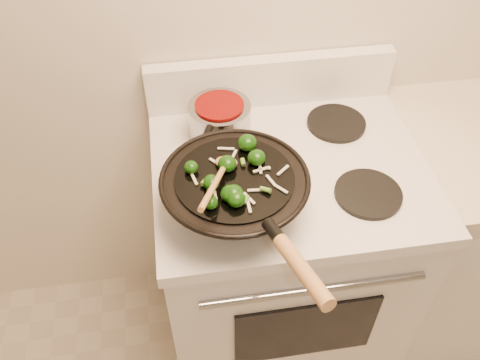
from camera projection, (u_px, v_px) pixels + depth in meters
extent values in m
cube|color=white|center=(280.00, 262.00, 1.79)|extent=(0.76, 0.64, 0.88)
cube|color=white|center=(289.00, 169.00, 1.46)|extent=(0.78, 0.66, 0.04)
cube|color=white|center=(270.00, 81.00, 1.59)|extent=(0.78, 0.05, 0.16)
cylinder|color=#92949A|center=(314.00, 290.00, 1.32)|extent=(0.60, 0.02, 0.02)
cube|color=black|center=(305.00, 331.00, 1.48)|extent=(0.42, 0.01, 0.28)
cylinder|color=black|center=(235.00, 209.00, 1.32)|extent=(0.18, 0.18, 0.01)
cylinder|color=black|center=(368.00, 194.00, 1.36)|extent=(0.18, 0.18, 0.01)
cylinder|color=black|center=(220.00, 135.00, 1.52)|extent=(0.18, 0.18, 0.01)
cylinder|color=black|center=(336.00, 123.00, 1.56)|extent=(0.18, 0.18, 0.01)
torus|color=black|center=(235.00, 179.00, 1.24)|extent=(0.37, 0.37, 0.01)
cylinder|color=black|center=(235.00, 178.00, 1.23)|extent=(0.29, 0.29, 0.01)
cylinder|color=black|center=(273.00, 231.00, 1.08)|extent=(0.04, 0.07, 0.04)
cylinder|color=#AE7A44|center=(303.00, 271.00, 0.98)|extent=(0.08, 0.20, 0.07)
ellipsoid|color=#103808|center=(233.00, 194.00, 1.17)|extent=(0.05, 0.05, 0.04)
cylinder|color=#467F2D|center=(239.00, 197.00, 1.18)|extent=(0.02, 0.02, 0.02)
ellipsoid|color=#103808|center=(211.00, 183.00, 1.20)|extent=(0.04, 0.04, 0.03)
ellipsoid|color=#103808|center=(230.00, 194.00, 1.17)|extent=(0.05, 0.05, 0.04)
ellipsoid|color=#103808|center=(227.00, 164.00, 1.24)|extent=(0.05, 0.05, 0.04)
cylinder|color=#467F2D|center=(233.00, 167.00, 1.25)|extent=(0.02, 0.02, 0.01)
ellipsoid|color=#103808|center=(211.00, 181.00, 1.20)|extent=(0.04, 0.04, 0.03)
ellipsoid|color=#103808|center=(211.00, 203.00, 1.15)|extent=(0.03, 0.03, 0.03)
ellipsoid|color=#103808|center=(257.00, 158.00, 1.25)|extent=(0.05, 0.05, 0.04)
cylinder|color=#467F2D|center=(262.00, 161.00, 1.26)|extent=(0.02, 0.02, 0.01)
ellipsoid|color=#103808|center=(191.00, 167.00, 1.24)|extent=(0.04, 0.04, 0.03)
ellipsoid|color=#103808|center=(247.00, 143.00, 1.29)|extent=(0.05, 0.05, 0.04)
ellipsoid|color=#103808|center=(236.00, 199.00, 1.16)|extent=(0.04, 0.04, 0.04)
cylinder|color=#467F2D|center=(242.00, 202.00, 1.17)|extent=(0.02, 0.02, 0.01)
cube|color=silver|center=(249.00, 205.00, 1.16)|extent=(0.01, 0.04, 0.00)
cube|color=silver|center=(261.00, 170.00, 1.25)|extent=(0.04, 0.02, 0.00)
cube|color=silver|center=(249.00, 198.00, 1.18)|extent=(0.02, 0.04, 0.00)
cube|color=silver|center=(257.00, 190.00, 1.20)|extent=(0.05, 0.01, 0.00)
cube|color=silver|center=(271.00, 181.00, 1.22)|extent=(0.02, 0.04, 0.00)
cube|color=silver|center=(226.00, 149.00, 1.30)|extent=(0.04, 0.02, 0.00)
cube|color=silver|center=(233.00, 156.00, 1.28)|extent=(0.03, 0.05, 0.00)
cube|color=silver|center=(215.00, 196.00, 1.18)|extent=(0.01, 0.03, 0.00)
cube|color=silver|center=(283.00, 170.00, 1.24)|extent=(0.04, 0.03, 0.00)
cube|color=silver|center=(281.00, 189.00, 1.20)|extent=(0.03, 0.03, 0.00)
cube|color=silver|center=(260.00, 167.00, 1.25)|extent=(0.01, 0.04, 0.00)
cube|color=silver|center=(193.00, 177.00, 1.23)|extent=(0.02, 0.05, 0.00)
cube|color=silver|center=(215.00, 162.00, 1.26)|extent=(0.03, 0.03, 0.00)
cylinder|color=#578F2E|center=(210.00, 191.00, 1.19)|extent=(0.02, 0.02, 0.02)
cylinder|color=#578F2E|center=(228.00, 164.00, 1.25)|extent=(0.02, 0.02, 0.01)
cylinder|color=#578F2E|center=(246.00, 199.00, 1.17)|extent=(0.03, 0.02, 0.02)
cylinder|color=#578F2E|center=(213.00, 200.00, 1.17)|extent=(0.03, 0.03, 0.02)
cylinder|color=#578F2E|center=(243.00, 162.00, 1.26)|extent=(0.02, 0.03, 0.02)
cylinder|color=#578F2E|center=(266.00, 190.00, 1.19)|extent=(0.01, 0.02, 0.01)
cylinder|color=#578F2E|center=(205.00, 181.00, 1.21)|extent=(0.03, 0.02, 0.01)
sphere|color=beige|center=(252.00, 158.00, 1.27)|extent=(0.01, 0.01, 0.01)
sphere|color=beige|center=(210.00, 195.00, 1.18)|extent=(0.01, 0.01, 0.01)
sphere|color=beige|center=(269.00, 168.00, 1.25)|extent=(0.01, 0.01, 0.01)
ellipsoid|color=#AE7A44|center=(226.00, 162.00, 1.25)|extent=(0.07, 0.06, 0.02)
cylinder|color=#AE7A44|center=(214.00, 185.00, 1.15)|extent=(0.09, 0.22, 0.09)
cylinder|color=#92949A|center=(220.00, 120.00, 1.48)|extent=(0.18, 0.18, 0.10)
cylinder|color=#640604|center=(219.00, 105.00, 1.44)|extent=(0.14, 0.14, 0.01)
cylinder|color=black|center=(204.00, 140.00, 1.35)|extent=(0.06, 0.11, 0.02)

